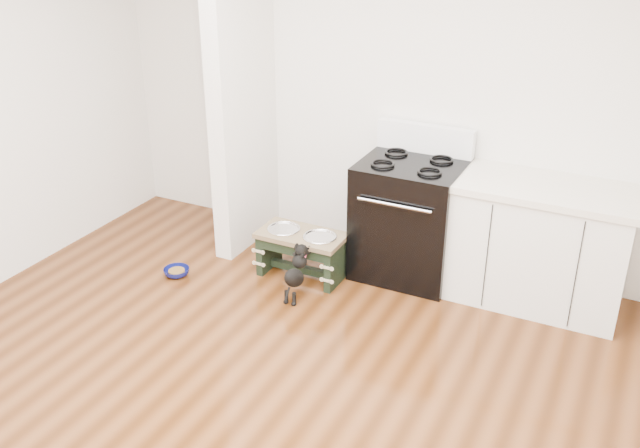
{
  "coord_description": "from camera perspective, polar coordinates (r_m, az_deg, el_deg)",
  "views": [
    {
      "loc": [
        1.84,
        -2.59,
        2.78
      ],
      "look_at": [
        -0.18,
        1.48,
        0.62
      ],
      "focal_mm": 40.0,
      "sensor_mm": 36.0,
      "label": 1
    }
  ],
  "objects": [
    {
      "name": "ground",
      "position": [
        4.22,
        -7.04,
        -16.01
      ],
      "size": [
        5.0,
        5.0,
        0.0
      ],
      "primitive_type": "plane",
      "color": "#3F1F0B",
      "rests_on": "ground"
    },
    {
      "name": "room_shell",
      "position": [
        3.38,
        -8.49,
        5.07
      ],
      "size": [
        5.0,
        5.0,
        5.0
      ],
      "color": "silver",
      "rests_on": "ground"
    },
    {
      "name": "partition_wall",
      "position": [
        5.75,
        -6.27,
        10.92
      ],
      "size": [
        0.15,
        0.8,
        2.7
      ],
      "primitive_type": "cube",
      "color": "silver",
      "rests_on": "ground"
    },
    {
      "name": "oven_range",
      "position": [
        5.51,
        7.15,
        0.54
      ],
      "size": [
        0.76,
        0.69,
        1.14
      ],
      "color": "black",
      "rests_on": "ground"
    },
    {
      "name": "cabinet_run",
      "position": [
        5.34,
        17.14,
        -1.62
      ],
      "size": [
        1.24,
        0.64,
        0.91
      ],
      "color": "silver",
      "rests_on": "ground"
    },
    {
      "name": "dog_feeder",
      "position": [
        5.51,
        -1.5,
        -1.76
      ],
      "size": [
        0.67,
        0.36,
        0.38
      ],
      "color": "black",
      "rests_on": "ground"
    },
    {
      "name": "puppy",
      "position": [
        5.23,
        -1.91,
        -3.79
      ],
      "size": [
        0.12,
        0.35,
        0.41
      ],
      "color": "black",
      "rests_on": "ground"
    },
    {
      "name": "floor_bowl",
      "position": [
        5.72,
        -11.4,
        -3.79
      ],
      "size": [
        0.2,
        0.2,
        0.06
      ],
      "rotation": [
        0.0,
        0.0,
        0.01
      ],
      "color": "#0B1051",
      "rests_on": "ground"
    }
  ]
}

